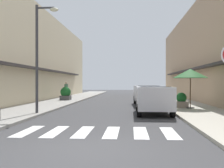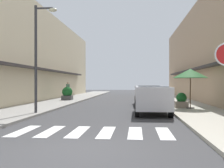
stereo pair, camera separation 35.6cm
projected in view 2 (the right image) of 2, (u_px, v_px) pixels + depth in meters
The scene contains 12 objects.
ground_plane at pixel (119, 103), 22.15m from camera, with size 87.06×87.06×0.00m, color #38383A.
sidewalk_left at pixel (60, 102), 22.60m from camera, with size 3.19×55.40×0.12m, color gray.
sidewalk_right at pixel (179, 103), 21.71m from camera, with size 3.19×55.40×0.12m, color #ADA899.
building_row_left at pixel (19, 56), 23.93m from camera, with size 5.50×37.61×8.25m.
crosswalk at pixel (92, 132), 8.90m from camera, with size 5.20×2.20×0.01m.
parked_car_near at pixel (152, 97), 14.04m from camera, with size 1.81×3.96×1.47m.
parked_car_mid at pixel (148, 93), 19.66m from camera, with size 1.94×4.49×1.47m.
street_lamp at pixel (39, 47), 13.72m from camera, with size 1.19×0.28×5.52m.
cafe_umbrella at pixel (190, 74), 16.08m from camera, with size 2.08×2.08×2.39m.
planter_midblock at pixel (181, 101), 16.47m from camera, with size 0.75×0.75×0.93m.
planter_far at pixel (67, 94), 24.31m from camera, with size 0.94×0.94×1.19m.
pedestrian_walking_far at pixel (68, 90), 24.48m from camera, with size 0.34×0.34×1.66m.
Camera 2 is at (1.45, -6.28, 1.63)m, focal length 42.85 mm.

